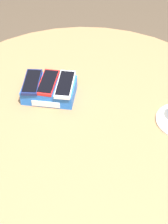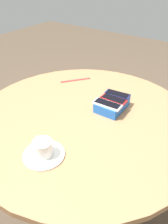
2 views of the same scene
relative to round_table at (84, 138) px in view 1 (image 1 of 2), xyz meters
name	(u,v)px [view 1 (image 1 of 2)]	position (x,y,z in m)	size (l,w,h in m)	color
round_table	(84,138)	(0.00, 0.00, 0.00)	(1.13, 1.13, 0.75)	#2D2D2D
phone_box	(49,90)	(-0.14, 0.08, 0.13)	(0.18, 0.13, 0.05)	blue
phone_navy	(32,82)	(-0.19, 0.08, 0.16)	(0.07, 0.14, 0.01)	navy
phone_red	(48,82)	(-0.14, 0.09, 0.16)	(0.05, 0.13, 0.01)	red
phone_white	(65,84)	(-0.08, 0.09, 0.17)	(0.06, 0.15, 0.01)	silver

